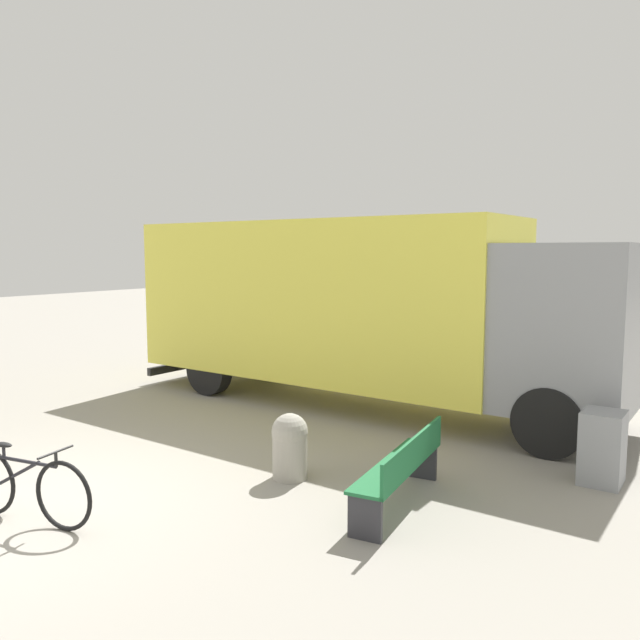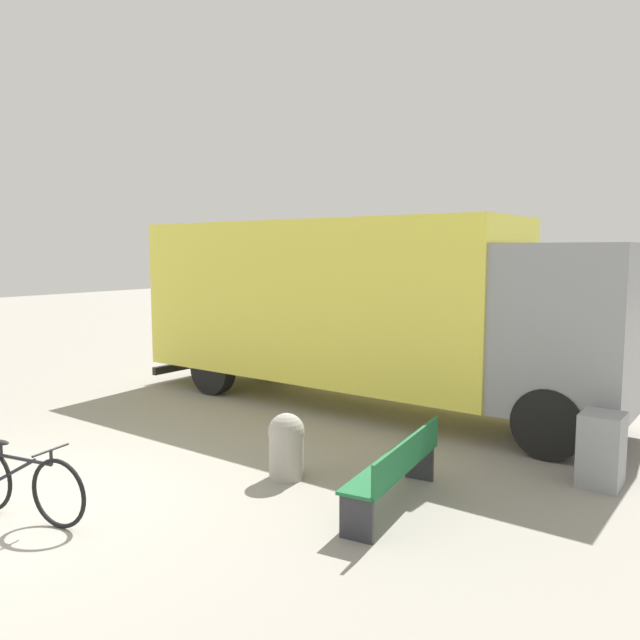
# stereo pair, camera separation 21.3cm
# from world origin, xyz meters

# --- Properties ---
(ground_plane) EXTENTS (60.00, 60.00, 0.00)m
(ground_plane) POSITION_xyz_m (0.00, 0.00, 0.00)
(ground_plane) COLOR gray
(delivery_truck) EXTENTS (8.88, 2.37, 3.25)m
(delivery_truck) POSITION_xyz_m (0.66, 6.06, 1.80)
(delivery_truck) COLOR #EAE04C
(delivery_truck) RESTS_ON ground
(park_bench) EXTENTS (0.65, 1.94, 0.78)m
(park_bench) POSITION_xyz_m (3.42, 2.49, 0.45)
(park_bench) COLOR #1E6638
(park_bench) RESTS_ON ground
(bicycle_middle) EXTENTS (1.68, 0.49, 0.80)m
(bicycle_middle) POSITION_xyz_m (0.44, 0.00, 0.38)
(bicycle_middle) COLOR black
(bicycle_middle) RESTS_ON ground
(bollard_near_bench) EXTENTS (0.44, 0.44, 0.80)m
(bollard_near_bench) POSITION_xyz_m (1.91, 2.48, 0.42)
(bollard_near_bench) COLOR #9E998C
(bollard_near_bench) RESTS_ON ground
(utility_box) EXTENTS (0.46, 0.51, 0.86)m
(utility_box) POSITION_xyz_m (5.04, 4.42, 0.43)
(utility_box) COLOR gray
(utility_box) RESTS_ON ground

